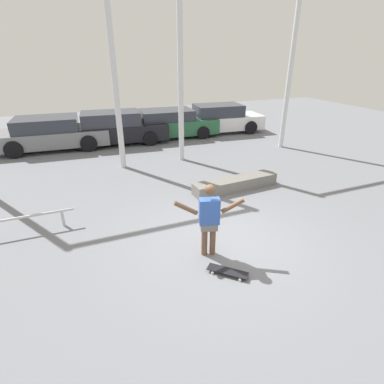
# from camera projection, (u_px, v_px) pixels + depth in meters

# --- Properties ---
(ground_plane) EXTENTS (36.00, 36.00, 0.00)m
(ground_plane) POSITION_uv_depth(u_px,v_px,m) (221.00, 243.00, 6.65)
(ground_plane) COLOR slate
(skateboarder) EXTENTS (1.37, 0.47, 1.59)m
(skateboarder) POSITION_uv_depth(u_px,v_px,m) (209.00, 217.00, 5.93)
(skateboarder) COLOR brown
(skateboarder) RESTS_ON ground_plane
(skateboard) EXTENTS (0.71, 0.69, 0.08)m
(skateboard) POSITION_uv_depth(u_px,v_px,m) (228.00, 271.00, 5.70)
(skateboard) COLOR black
(skateboard) RESTS_ON ground_plane
(grind_box) EXTENTS (2.79, 0.71, 0.35)m
(grind_box) POSITION_uv_depth(u_px,v_px,m) (236.00, 184.00, 9.19)
(grind_box) COLOR slate
(grind_box) RESTS_ON ground_plane
(grind_rail) EXTENTS (3.12, 0.08, 0.44)m
(grind_rail) POSITION_uv_depth(u_px,v_px,m) (1.00, 223.00, 6.73)
(grind_rail) COLOR #B7BABF
(grind_rail) RESTS_ON ground_plane
(canopy_support_left) EXTENTS (4.90, 0.20, 6.11)m
(canopy_support_left) POSITION_uv_depth(u_px,v_px,m) (31.00, 60.00, 8.70)
(canopy_support_left) COLOR silver
(canopy_support_left) RESTS_ON ground_plane
(canopy_support_right) EXTENTS (4.90, 0.20, 6.11)m
(canopy_support_right) POSITION_uv_depth(u_px,v_px,m) (240.00, 58.00, 11.04)
(canopy_support_right) COLOR silver
(canopy_support_right) RESTS_ON ground_plane
(parked_car_grey) EXTENTS (4.67, 2.22, 1.37)m
(parked_car_grey) POSITION_uv_depth(u_px,v_px,m) (52.00, 134.00, 12.81)
(parked_car_grey) COLOR slate
(parked_car_grey) RESTS_ON ground_plane
(parked_car_black) EXTENTS (4.70, 2.13, 1.44)m
(parked_car_black) POSITION_uv_depth(u_px,v_px,m) (115.00, 128.00, 13.57)
(parked_car_black) COLOR black
(parked_car_black) RESTS_ON ground_plane
(parked_car_green) EXTENTS (4.60, 2.18, 1.33)m
(parked_car_green) POSITION_uv_depth(u_px,v_px,m) (169.00, 124.00, 14.66)
(parked_car_green) COLOR #28603D
(parked_car_green) RESTS_ON ground_plane
(parked_car_white) EXTENTS (4.40, 2.11, 1.42)m
(parked_car_white) POSITION_uv_depth(u_px,v_px,m) (220.00, 119.00, 15.50)
(parked_car_white) COLOR white
(parked_car_white) RESTS_ON ground_plane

